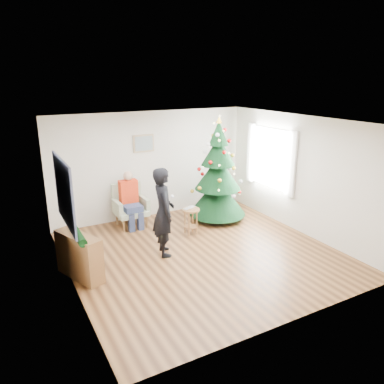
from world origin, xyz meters
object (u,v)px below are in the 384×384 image
christmas_tree (218,174)px  standing_man (163,212)px  stool (191,221)px  armchair (130,211)px  console (79,256)px

christmas_tree → standing_man: 2.26m
christmas_tree → stool: bearing=-153.0°
stool → armchair: 1.50m
console → stool: bearing=-6.0°
christmas_tree → console: size_ratio=2.50×
armchair → console: armchair is taller
standing_man → armchair: bearing=14.6°
christmas_tree → armchair: (-2.03, 0.58, -0.76)m
armchair → console: bearing=-131.2°
christmas_tree → console: (-3.61, -1.26, -0.73)m
christmas_tree → armchair: 2.25m
christmas_tree → standing_man: size_ratio=1.42×
christmas_tree → console: 3.90m
armchair → standing_man: bearing=-87.7°
standing_man → console: bearing=106.2°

